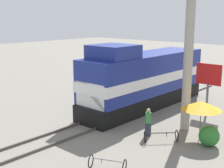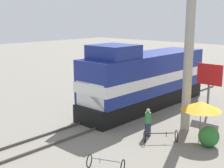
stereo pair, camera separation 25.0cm
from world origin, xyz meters
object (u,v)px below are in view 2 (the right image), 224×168
bicycle (161,136)px  bicycle_spare (106,163)px  utility_pole (190,36)px  person_bystander (148,121)px  vendor_umbrella (201,106)px  billboard_sign (209,78)px  locomotive (144,79)px

bicycle → bicycle_spare: 4.38m
utility_pole → person_bystander: utility_pole is taller
vendor_umbrella → bicycle: vendor_umbrella is taller
billboard_sign → bicycle: billboard_sign is taller
bicycle → bicycle_spare: bearing=134.6°
locomotive → utility_pole: size_ratio=1.09×
vendor_umbrella → person_bystander: (-2.51, -1.45, -1.11)m
utility_pole → bicycle_spare: (0.03, -7.08, -5.36)m
billboard_sign → bicycle_spare: (0.40, -10.83, -2.33)m
vendor_umbrella → person_bystander: vendor_umbrella is taller
utility_pole → vendor_umbrella: size_ratio=5.00×
utility_pole → person_bystander: (-1.04, -2.44, -4.79)m
vendor_umbrella → person_bystander: 3.11m
locomotive → vendor_umbrella: size_ratio=5.46×
billboard_sign → person_bystander: billboard_sign is taller
person_bystander → vendor_umbrella: bearing=30.1°
locomotive → billboard_sign: bearing=21.7°
person_bystander → utility_pole: bearing=66.8°
vendor_umbrella → bicycle_spare: 6.49m
vendor_umbrella → billboard_sign: (-1.84, 4.73, 0.65)m
utility_pole → bicycle: (0.04, -2.70, -5.34)m
vendor_umbrella → bicycle_spare: (-1.44, -6.10, -1.68)m
locomotive → utility_pole: utility_pole is taller
utility_pole → bicycle_spare: 8.88m
bicycle → locomotive: bearing=-0.1°
billboard_sign → bicycle_spare: billboard_sign is taller
utility_pole → vendor_umbrella: bearing=-33.7°
locomotive → bicycle: size_ratio=7.01×
bicycle → person_bystander: bearing=30.8°
locomotive → bicycle_spare: locomotive is taller
locomotive → person_bystander: locomotive is taller
vendor_umbrella → billboard_sign: billboard_sign is taller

